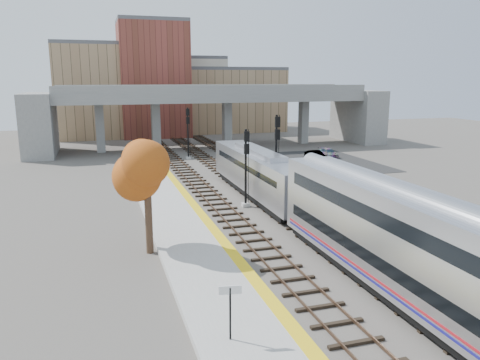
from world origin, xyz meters
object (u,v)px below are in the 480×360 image
object	(u,v)px
car_c	(328,153)
car_a	(320,165)
signal_mast_mid	(276,155)
locomotive	(259,172)
tree	(147,171)
car_b	(316,156)
signal_mast_far	(188,134)
signal_mast_near	(246,170)
coach	(432,258)

from	to	relation	value
car_c	car_a	bearing A→B (deg)	-122.23
signal_mast_mid	locomotive	bearing A→B (deg)	-155.92
tree	car_b	world-z (taller)	tree
locomotive	signal_mast_far	size ratio (longest dim) A/B	2.82
car_a	car_c	world-z (taller)	car_a
tree	car_c	distance (m)	39.82
signal_mast_near	car_c	size ratio (longest dim) A/B	1.67
signal_mast_mid	car_a	size ratio (longest dim) A/B	2.13
tree	car_a	bearing A→B (deg)	43.33
locomotive	car_b	world-z (taller)	locomotive
signal_mast_near	car_a	distance (m)	18.37
signal_mast_far	car_b	world-z (taller)	signal_mast_far
coach	signal_mast_far	size ratio (longest dim) A/B	3.70
car_a	car_c	distance (m)	9.50
coach	car_c	bearing A→B (deg)	68.01
car_a	tree	bearing A→B (deg)	-139.37
locomotive	car_c	world-z (taller)	locomotive
signal_mast_mid	car_c	world-z (taller)	signal_mast_mid
locomotive	car_c	size ratio (longest dim) A/B	4.93
car_a	signal_mast_near	bearing A→B (deg)	-139.10
coach	car_c	xyz separation A→B (m)	(16.29, 40.35, -2.20)
tree	car_c	world-z (taller)	tree
signal_mast_near	car_b	bearing A→B (deg)	49.84
signal_mast_near	signal_mast_far	xyz separation A→B (m)	(0.00, 24.61, 0.22)
signal_mast_near	signal_mast_mid	size ratio (longest dim) A/B	0.89
car_b	car_c	bearing A→B (deg)	34.12
signal_mast_far	signal_mast_near	bearing A→B (deg)	-90.00
coach	tree	size ratio (longest dim) A/B	3.64
locomotive	signal_mast_near	distance (m)	3.56
tree	car_b	distance (m)	36.19
locomotive	signal_mast_far	bearing A→B (deg)	95.49
signal_mast_mid	signal_mast_far	distance (m)	21.36
signal_mast_mid	tree	size ratio (longest dim) A/B	1.06
signal_mast_near	car_c	xyz separation A→B (m)	(18.39, 20.50, -2.48)
signal_mast_near	signal_mast_far	distance (m)	24.61
car_c	locomotive	bearing A→B (deg)	-131.54
car_c	signal_mast_mid	bearing A→B (deg)	-129.28
signal_mast_near	tree	size ratio (longest dim) A/B	0.94
coach	car_c	size ratio (longest dim) A/B	6.47
coach	car_a	distance (m)	34.32
car_b	signal_mast_near	bearing A→B (deg)	-132.84
coach	car_c	world-z (taller)	coach
signal_mast_far	tree	bearing A→B (deg)	-105.05
signal_mast_near	car_a	size ratio (longest dim) A/B	1.89
car_c	coach	bearing A→B (deg)	-110.97
locomotive	signal_mast_mid	world-z (taller)	signal_mast_mid
locomotive	car_b	bearing A→B (deg)	49.36
signal_mast_far	car_a	bearing A→B (deg)	-42.43
signal_mast_mid	car_b	size ratio (longest dim) A/B	1.84
coach	tree	distance (m)	16.13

